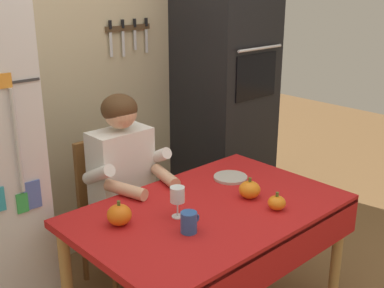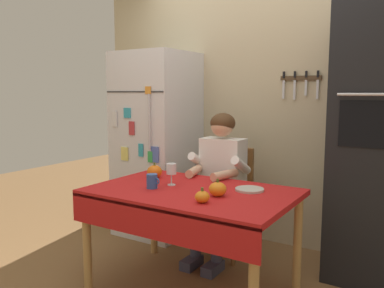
{
  "view_description": "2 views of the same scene",
  "coord_description": "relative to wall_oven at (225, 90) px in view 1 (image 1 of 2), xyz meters",
  "views": [
    {
      "loc": [
        -1.63,
        -1.52,
        1.87
      ],
      "look_at": [
        0.02,
        0.25,
        1.04
      ],
      "focal_mm": 45.86,
      "sensor_mm": 36.0,
      "label": 1
    },
    {
      "loc": [
        1.44,
        -2.19,
        1.41
      ],
      "look_at": [
        -0.03,
        0.15,
        1.05
      ],
      "focal_mm": 37.13,
      "sensor_mm": 36.0,
      "label": 2
    }
  ],
  "objects": [
    {
      "name": "wine_glass",
      "position": [
        -1.25,
        -0.87,
        -0.19
      ],
      "size": [
        0.07,
        0.07,
        0.16
      ],
      "color": "white",
      "rests_on": "dining_table"
    },
    {
      "name": "chair_behind_person",
      "position": [
        -1.15,
        -0.13,
        -0.54
      ],
      "size": [
        0.4,
        0.4,
        0.93
      ],
      "color": "brown",
      "rests_on": "ground"
    },
    {
      "name": "coffee_mug",
      "position": [
        -1.31,
        -1.02,
        -0.26
      ],
      "size": [
        0.11,
        0.08,
        0.1
      ],
      "color": "#2D569E",
      "rests_on": "dining_table"
    },
    {
      "name": "serving_tray",
      "position": [
        -0.7,
        -0.72,
        -0.3
      ],
      "size": [
        0.2,
        0.2,
        0.02
      ],
      "primitive_type": "cylinder",
      "color": "#B7B2A8",
      "rests_on": "dining_table"
    },
    {
      "name": "wall_oven",
      "position": [
        0.0,
        0.0,
        0.0
      ],
      "size": [
        0.6,
        0.64,
        2.1
      ],
      "color": "black",
      "rests_on": "ground"
    },
    {
      "name": "pumpkin_small",
      "position": [
        -0.81,
        -0.96,
        -0.26
      ],
      "size": [
        0.12,
        0.12,
        0.12
      ],
      "color": "orange",
      "rests_on": "dining_table"
    },
    {
      "name": "back_wall_assembly",
      "position": [
        -1.0,
        0.35,
        0.25
      ],
      "size": [
        3.7,
        0.13,
        2.6
      ],
      "color": "#BCAD89",
      "rests_on": "ground"
    },
    {
      "name": "dining_table",
      "position": [
        -1.05,
        -0.92,
        -0.39
      ],
      "size": [
        1.4,
        0.9,
        0.74
      ],
      "color": "tan",
      "rests_on": "ground"
    },
    {
      "name": "seated_person",
      "position": [
        -1.15,
        -0.32,
        -0.31
      ],
      "size": [
        0.47,
        0.55,
        1.25
      ],
      "color": "#38384C",
      "rests_on": "ground"
    },
    {
      "name": "pumpkin_large",
      "position": [
        -1.5,
        -0.74,
        -0.26
      ],
      "size": [
        0.12,
        0.12,
        0.12
      ],
      "color": "orange",
      "rests_on": "dining_table"
    },
    {
      "name": "pumpkin_medium",
      "position": [
        -0.82,
        -1.15,
        -0.27
      ],
      "size": [
        0.09,
        0.09,
        0.1
      ],
      "color": "orange",
      "rests_on": "dining_table"
    }
  ]
}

